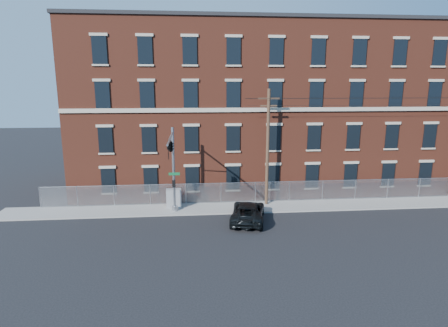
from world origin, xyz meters
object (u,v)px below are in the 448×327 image
utility_pole_near (268,146)px  utility_cabinet (174,198)px  pickup_truck (248,212)px  traffic_signal_mast (171,154)px

utility_pole_near → utility_cabinet: (-8.10, -0.19, -4.42)m
utility_pole_near → utility_cabinet: 9.23m
pickup_truck → utility_cabinet: bearing=-18.4°
utility_pole_near → utility_cabinet: size_ratio=6.25×
traffic_signal_mast → utility_cabinet: traffic_signal_mast is taller
traffic_signal_mast → utility_pole_near: utility_pole_near is taller
utility_pole_near → pickup_truck: (-2.21, -3.66, -4.60)m
traffic_signal_mast → utility_cabinet: 5.51m
utility_cabinet → utility_pole_near: bearing=-2.6°
traffic_signal_mast → utility_pole_near: 8.70m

